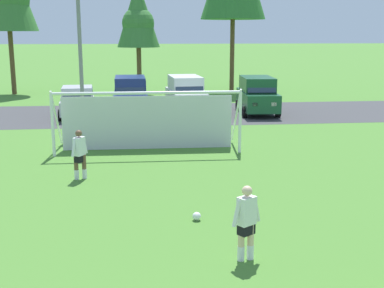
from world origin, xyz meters
TOP-DOWN VIEW (x-y plane):
  - ground_plane at (0.00, 15.00)m, footprint 400.00×400.00m
  - parking_lot_strip at (0.00, 25.19)m, footprint 52.00×8.40m
  - soccer_ball at (1.10, 7.60)m, footprint 0.22×0.22m
  - soccer_goal at (0.07, 15.81)m, footprint 7.45×2.08m
  - player_striker_near at (1.86, 5.18)m, footprint 0.70×0.41m
  - player_defender_far at (-2.26, 11.79)m, footprint 0.51×0.64m
  - parked_car_slot_far_left at (-3.69, 24.66)m, footprint 2.28×4.33m
  - parked_car_slot_left at (-0.71, 25.73)m, footprint 2.19×4.63m
  - parked_car_slot_center_left at (2.60, 25.81)m, footprint 2.37×4.72m
  - parked_car_slot_center at (6.77, 24.75)m, footprint 2.35×4.71m
  - tree_mid_left at (-0.10, 35.23)m, footprint 3.26×3.26m
  - street_lamp at (-2.74, 19.97)m, footprint 2.00×0.32m

SIDE VIEW (x-z plane):
  - ground_plane at x=0.00m, z-range 0.00..0.00m
  - parking_lot_strip at x=0.00m, z-range 0.00..0.01m
  - soccer_ball at x=1.10m, z-range 0.00..0.22m
  - player_striker_near at x=1.86m, z-range 0.00..1.64m
  - player_defender_far at x=-2.26m, z-range 0.00..1.64m
  - parked_car_slot_far_left at x=-3.69m, z-range 0.02..1.74m
  - parked_car_slot_left at x=-0.71m, z-range 0.03..2.19m
  - parked_car_slot_center_left at x=2.60m, z-range 0.03..2.19m
  - parked_car_slot_center at x=6.77m, z-range 0.03..2.19m
  - soccer_goal at x=0.07m, z-range 0.01..2.58m
  - street_lamp at x=-2.74m, z-range 0.13..6.71m
  - tree_mid_left at x=-0.10m, z-range 1.62..10.31m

